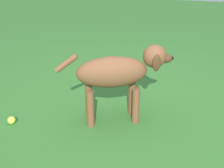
{
  "coord_description": "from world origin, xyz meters",
  "views": [
    {
      "loc": [
        0.55,
        -2.32,
        1.33
      ],
      "look_at": [
        -0.07,
        -0.25,
        0.34
      ],
      "focal_mm": 45.98,
      "sensor_mm": 36.0,
      "label": 1
    }
  ],
  "objects": [
    {
      "name": "dog",
      "position": [
        -0.02,
        -0.22,
        0.44
      ],
      "size": [
        0.9,
        0.5,
        0.66
      ],
      "rotation": [
        0.0,
        0.0,
        0.44
      ],
      "color": "brown",
      "rests_on": "ground"
    },
    {
      "name": "tennis_ball_0",
      "position": [
        -0.87,
        -0.56,
        0.03
      ],
      "size": [
        0.07,
        0.07,
        0.07
      ],
      "primitive_type": "sphere",
      "color": "#C2DB3C",
      "rests_on": "ground"
    },
    {
      "name": "ground",
      "position": [
        0.0,
        0.0,
        0.0
      ],
      "size": [
        14.0,
        14.0,
        0.0
      ],
      "primitive_type": "plane",
      "color": "#2D6026"
    }
  ]
}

